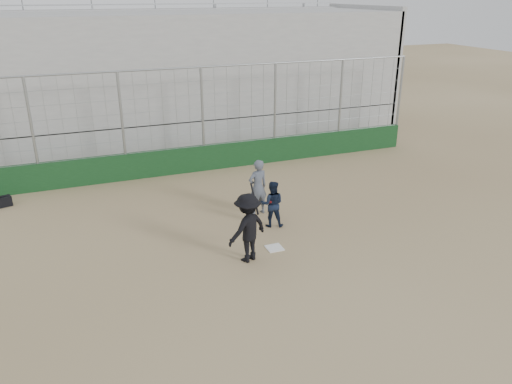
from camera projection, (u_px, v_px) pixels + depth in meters
name	position (u px, v px, depth m)	size (l,w,h in m)	color
ground	(274.00, 248.00, 13.75)	(90.00, 90.00, 0.00)	olive
home_plate	(274.00, 248.00, 13.74)	(0.44, 0.44, 0.02)	white
backstop	(204.00, 147.00, 19.44)	(18.10, 0.25, 4.04)	#103416
bleachers	(173.00, 77.00, 22.98)	(20.25, 6.70, 6.98)	#949494
batter_at_plate	(248.00, 228.00, 12.83)	(1.38, 1.11, 2.00)	black
catcher_crouched	(272.00, 211.00, 14.86)	(0.85, 0.77, 1.00)	black
umpire	(258.00, 190.00, 15.60)	(0.66, 0.43, 1.62)	#4B5260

